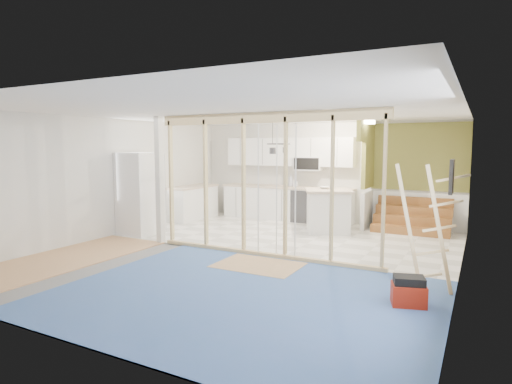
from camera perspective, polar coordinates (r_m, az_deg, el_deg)
The scene contains 17 objects.
room at distance 7.77m, azimuth -0.90°, elevation 0.96°, with size 7.01×8.01×2.61m.
floor_overlays at distance 8.01m, azimuth -0.21°, elevation -8.26°, with size 7.00×8.00×0.03m.
stud_frame at distance 7.86m, azimuth -2.29°, elevation 3.03°, with size 4.66×0.14×2.60m.
base_cabinets at distance 11.57m, azimuth 0.17°, elevation -1.50°, with size 4.45×2.24×0.93m.
upper_cabinets at distance 11.54m, azimuth 4.62°, elevation 5.21°, with size 3.60×0.41×0.85m.
green_partition at distance 10.63m, azimuth 18.66°, elevation 0.10°, with size 2.25×1.51×2.60m.
pot_rack at distance 9.57m, azimuth 2.98°, elevation 6.09°, with size 0.52×0.52×0.72m.
sheathing_panel at distance 4.84m, azimuth 24.62°, elevation -2.74°, with size 0.02×4.00×2.60m, color tan.
electrical_panel at distance 5.40m, azimuth 24.64°, elevation 1.86°, with size 0.04×0.30×0.40m, color #3C3D42.
ceiling_light at distance 10.07m, azimuth 14.69°, elevation 9.00°, with size 0.32×0.32×0.08m, color #FFEABF.
fridge at distance 9.98m, azimuth -15.17°, elevation -0.25°, with size 0.85×0.82×1.86m.
island at distance 10.10m, azimuth 9.55°, elevation -2.51°, with size 1.37×1.37×1.01m.
bowl at distance 10.13m, azimuth 9.10°, elevation 0.58°, with size 0.24×0.24×0.06m, color beige.
soap_bottle_a at distance 11.47m, azimuth 4.67°, elevation 1.58°, with size 0.13×0.13×0.33m, color #A4A8B7.
soap_bottle_b at distance 11.42m, azimuth 5.28°, elevation 1.23°, with size 0.09×0.09×0.20m, color silver.
toolbox at distance 5.80m, azimuth 19.69°, elevation -12.47°, with size 0.48×0.41×0.39m.
ladder at distance 6.21m, azimuth 21.93°, elevation -4.56°, with size 0.93×0.16×1.75m.
Camera 1 is at (3.74, -6.78, 2.00)m, focal length 30.00 mm.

